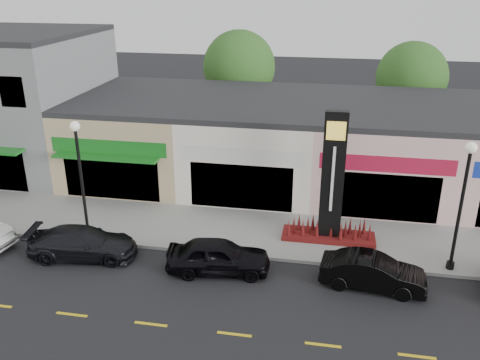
{
  "coord_description": "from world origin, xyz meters",
  "views": [
    {
      "loc": [
        2.73,
        -16.81,
        11.44
      ],
      "look_at": [
        -1.09,
        4.0,
        2.82
      ],
      "focal_mm": 38.0,
      "sensor_mm": 36.0,
      "label": 1
    }
  ],
  "objects_px": {
    "lamp_east_near": "(463,195)",
    "car_dark_sedan": "(83,243)",
    "lamp_west_near": "(80,168)",
    "pylon_sign": "(331,196)",
    "car_black_conv": "(373,272)",
    "car_black_sedan": "(218,256)"
  },
  "relations": [
    {
      "from": "lamp_east_near",
      "to": "car_dark_sedan",
      "type": "distance_m",
      "value": 15.75
    },
    {
      "from": "lamp_east_near",
      "to": "car_dark_sedan",
      "type": "xyz_separation_m",
      "value": [
        -15.42,
        -1.62,
        -2.81
      ]
    },
    {
      "from": "lamp_east_near",
      "to": "pylon_sign",
      "type": "height_order",
      "value": "pylon_sign"
    },
    {
      "from": "lamp_west_near",
      "to": "pylon_sign",
      "type": "height_order",
      "value": "pylon_sign"
    },
    {
      "from": "lamp_east_near",
      "to": "car_black_conv",
      "type": "height_order",
      "value": "lamp_east_near"
    },
    {
      "from": "lamp_east_near",
      "to": "lamp_west_near",
      "type": "bearing_deg",
      "value": 180.0
    },
    {
      "from": "lamp_west_near",
      "to": "pylon_sign",
      "type": "relative_size",
      "value": 0.91
    },
    {
      "from": "pylon_sign",
      "to": "car_black_conv",
      "type": "relative_size",
      "value": 1.48
    },
    {
      "from": "pylon_sign",
      "to": "car_black_sedan",
      "type": "height_order",
      "value": "pylon_sign"
    },
    {
      "from": "lamp_west_near",
      "to": "car_black_conv",
      "type": "distance_m",
      "value": 13.19
    },
    {
      "from": "pylon_sign",
      "to": "car_black_sedan",
      "type": "xyz_separation_m",
      "value": [
        -4.4,
        -3.42,
        -1.55
      ]
    },
    {
      "from": "car_black_conv",
      "to": "pylon_sign",
      "type": "bearing_deg",
      "value": 33.19
    },
    {
      "from": "car_dark_sedan",
      "to": "car_black_conv",
      "type": "xyz_separation_m",
      "value": [
        12.18,
        -0.11,
        -0.0
      ]
    },
    {
      "from": "car_black_conv",
      "to": "lamp_east_near",
      "type": "bearing_deg",
      "value": -55.75
    },
    {
      "from": "car_black_sedan",
      "to": "car_black_conv",
      "type": "bearing_deg",
      "value": -97.71
    },
    {
      "from": "lamp_west_near",
      "to": "car_black_sedan",
      "type": "relative_size",
      "value": 1.29
    },
    {
      "from": "car_black_sedan",
      "to": "lamp_west_near",
      "type": "bearing_deg",
      "value": 67.86
    },
    {
      "from": "car_black_sedan",
      "to": "pylon_sign",
      "type": "bearing_deg",
      "value": -59.71
    },
    {
      "from": "car_dark_sedan",
      "to": "lamp_east_near",
      "type": "bearing_deg",
      "value": -91.57
    },
    {
      "from": "pylon_sign",
      "to": "car_black_conv",
      "type": "distance_m",
      "value": 4.18
    },
    {
      "from": "pylon_sign",
      "to": "car_black_conv",
      "type": "height_order",
      "value": "pylon_sign"
    },
    {
      "from": "lamp_west_near",
      "to": "pylon_sign",
      "type": "xyz_separation_m",
      "value": [
        11.0,
        1.7,
        -1.2
      ]
    }
  ]
}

